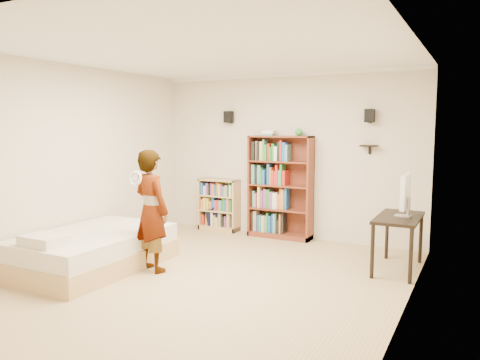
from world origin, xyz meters
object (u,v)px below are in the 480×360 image
object	(u,v)px
low_bookshelf	(219,205)
tall_bookshelf	(280,187)
computer_desk	(398,243)
daybed	(93,246)
person	(151,211)

from	to	relation	value
low_bookshelf	tall_bookshelf	bearing A→B (deg)	-0.93
computer_desk	daybed	bearing A→B (deg)	-154.00
computer_desk	person	size ratio (longest dim) A/B	0.67
low_bookshelf	computer_desk	size ratio (longest dim) A/B	0.88
tall_bookshelf	low_bookshelf	size ratio (longest dim) A/B	1.86
person	computer_desk	bearing A→B (deg)	-136.77
daybed	person	distance (m)	0.94
person	daybed	bearing A→B (deg)	35.51
low_bookshelf	person	size ratio (longest dim) A/B	0.58
daybed	person	world-z (taller)	person
daybed	tall_bookshelf	bearing A→B (deg)	60.31
tall_bookshelf	daybed	world-z (taller)	tall_bookshelf
low_bookshelf	daybed	distance (m)	2.72
daybed	person	size ratio (longest dim) A/B	1.29
person	low_bookshelf	bearing A→B (deg)	-64.72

